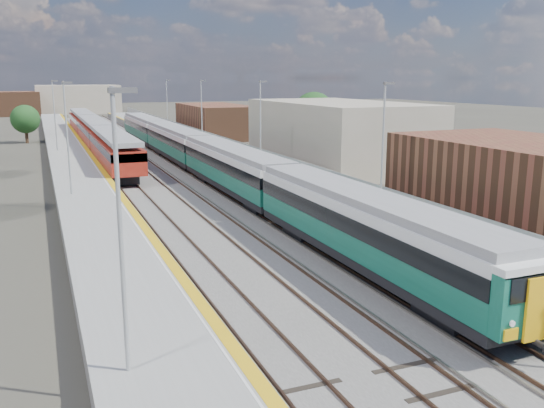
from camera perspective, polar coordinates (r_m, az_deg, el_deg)
ground at (r=58.46m, az=-10.03°, el=3.60°), size 320.00×320.00×0.00m
ballast_bed at (r=60.48m, az=-12.62°, el=3.81°), size 10.50×155.00×0.06m
tracks at (r=62.20m, az=-12.34°, el=4.13°), size 8.96×160.00×0.17m
platform_right at (r=62.05m, az=-5.75°, el=4.73°), size 4.70×155.00×8.52m
platform_left at (r=59.69m, az=-19.09°, el=3.79°), size 4.30×155.00×8.52m
buildings at (r=145.31m, az=-25.05°, el=12.02°), size 72.00×185.50×40.00m
green_train at (r=52.60m, az=-7.10°, el=5.09°), size 2.76×76.88×3.04m
red_train at (r=75.34m, az=-17.17°, el=6.81°), size 2.86×58.01×3.61m
tree_c at (r=85.77m, az=-23.26°, el=7.73°), size 3.83×3.83×5.20m
tree_d at (r=71.71m, az=4.15°, el=8.94°), size 5.23×5.23×7.09m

